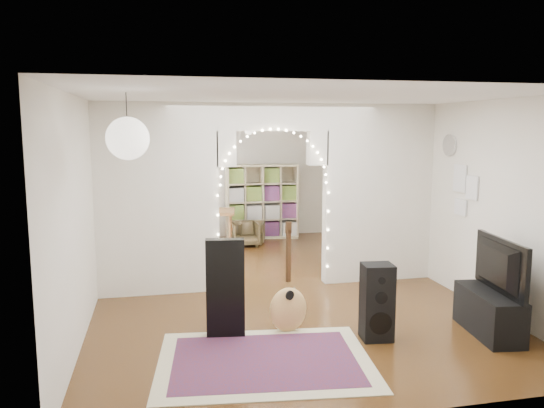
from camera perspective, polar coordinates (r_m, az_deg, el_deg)
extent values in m
plane|color=black|center=(8.05, 0.04, -8.74)|extent=(7.50, 7.50, 0.00)
cube|color=white|center=(7.71, 0.05, 10.82)|extent=(5.00, 7.50, 0.02)
cube|color=silver|center=(11.44, -3.96, 3.19)|extent=(5.00, 0.02, 2.70)
cube|color=silver|center=(4.24, 10.94, -5.58)|extent=(5.00, 0.02, 2.70)
cube|color=silver|center=(7.64, -18.60, 0.27)|extent=(0.02, 7.50, 2.70)
cube|color=silver|center=(8.65, 16.46, 1.24)|extent=(0.02, 7.50, 2.70)
cube|color=silver|center=(7.59, -12.21, 0.47)|extent=(1.70, 0.20, 2.70)
cube|color=silver|center=(8.27, 11.28, 1.12)|extent=(1.70, 0.20, 2.70)
cube|color=silver|center=(7.70, 0.05, 9.34)|extent=(1.60, 0.20, 0.40)
cube|color=white|center=(9.40, -17.27, 2.66)|extent=(0.04, 1.20, 1.40)
cylinder|color=white|center=(8.06, 18.60, 6.02)|extent=(0.03, 0.31, 0.31)
sphere|color=white|center=(5.13, -15.27, 6.82)|extent=(0.40, 0.40, 0.40)
cube|color=maroon|center=(5.60, -0.78, -16.48)|extent=(2.32, 1.85, 0.02)
cube|color=black|center=(6.05, -5.04, -9.00)|extent=(0.45, 0.20, 1.13)
ellipsoid|color=tan|center=(6.18, 1.76, -9.57)|extent=(0.46, 0.32, 0.53)
cube|color=black|center=(6.06, 1.77, -5.61)|extent=(0.06, 0.05, 0.60)
cube|color=black|center=(5.99, 1.79, -2.54)|extent=(0.07, 0.06, 0.13)
ellipsoid|color=brown|center=(6.96, 2.30, -10.36)|extent=(0.37, 0.44, 0.27)
sphere|color=brown|center=(6.77, 2.09, -9.70)|extent=(0.21, 0.21, 0.16)
cone|color=brown|center=(6.74, 1.77, -9.10)|extent=(0.05, 0.05, 0.06)
cone|color=brown|center=(6.76, 2.42, -9.05)|extent=(0.05, 0.05, 0.06)
cylinder|color=brown|center=(7.18, 2.56, -10.53)|extent=(0.14, 0.24, 0.08)
cube|color=black|center=(6.09, 11.22, -10.30)|extent=(0.36, 0.32, 0.86)
cylinder|color=black|center=(6.03, 11.61, -12.46)|extent=(0.25, 0.05, 0.25)
cylinder|color=black|center=(5.93, 11.69, -9.86)|extent=(0.14, 0.03, 0.13)
cylinder|color=black|center=(5.88, 11.74, -8.09)|extent=(0.08, 0.03, 0.08)
cube|color=black|center=(6.66, 22.30, -10.79)|extent=(0.52, 1.04, 0.50)
imported|color=black|center=(6.51, 22.56, -6.11)|extent=(0.27, 1.08, 0.62)
cube|color=#BFAD8A|center=(11.35, -1.09, 0.31)|extent=(1.58, 0.66, 1.58)
cube|color=brown|center=(10.38, -7.37, -0.82)|extent=(1.31, 0.98, 0.05)
cylinder|color=brown|center=(10.19, -10.39, -3.22)|extent=(0.05, 0.05, 0.70)
cylinder|color=brown|center=(10.11, -4.52, -3.20)|extent=(0.05, 0.05, 0.70)
cylinder|color=brown|center=(10.81, -9.97, -2.55)|extent=(0.05, 0.05, 0.70)
cylinder|color=brown|center=(10.74, -4.44, -2.53)|extent=(0.05, 0.05, 0.70)
imported|color=white|center=(10.36, -7.38, -0.17)|extent=(0.21, 0.21, 0.19)
imported|color=brown|center=(10.63, -2.92, -3.22)|extent=(0.52, 0.54, 0.49)
imported|color=brown|center=(10.85, -2.11, -3.08)|extent=(0.60, 0.61, 0.45)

